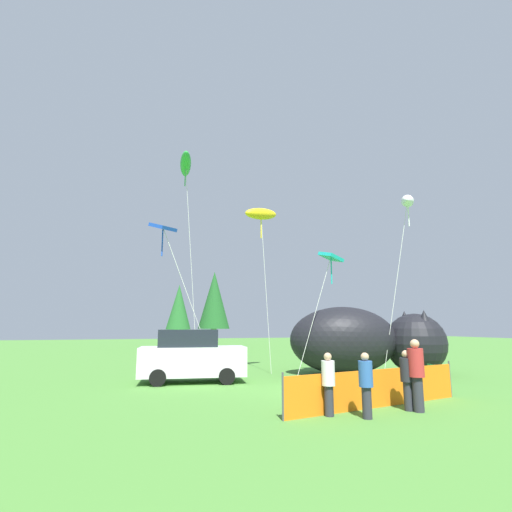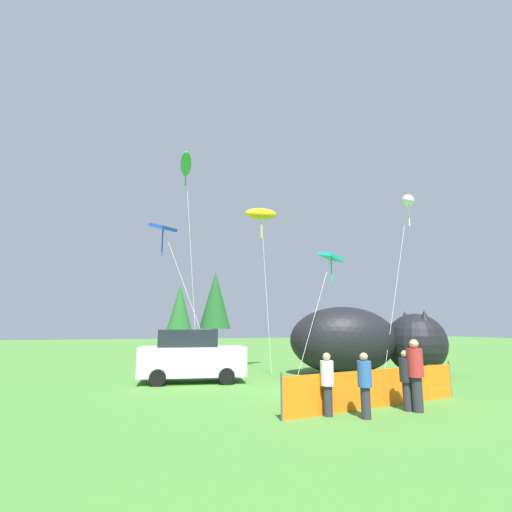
{
  "view_description": "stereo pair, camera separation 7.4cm",
  "coord_description": "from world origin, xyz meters",
  "px_view_note": "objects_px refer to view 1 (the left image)",
  "views": [
    {
      "loc": [
        -6.76,
        -13.19,
        2.27
      ],
      "look_at": [
        -1.49,
        3.98,
        5.41
      ],
      "focal_mm": 28.0,
      "sensor_mm": 36.0,
      "label": 1
    },
    {
      "loc": [
        -6.68,
        -13.21,
        2.27
      ],
      "look_at": [
        -1.49,
        3.98,
        5.41
      ],
      "focal_mm": 28.0,
      "sensor_mm": 36.0,
      "label": 2
    }
  ],
  "objects_px": {
    "inflatable_cat": "(364,343)",
    "spectator_in_blue_shirt": "(366,382)",
    "kite_teal_diamond": "(331,259)",
    "spectator_in_green_shirt": "(328,381)",
    "folding_chair": "(429,377)",
    "kite_blue_box": "(164,230)",
    "kite_yellow_hero": "(261,214)",
    "spectator_in_white_shirt": "(407,377)",
    "kite_white_ghost": "(407,202)",
    "spectator_in_red_shirt": "(416,372)",
    "parked_car": "(192,356)",
    "kite_green_fish": "(186,165)"
  },
  "relations": [
    {
      "from": "spectator_in_white_shirt",
      "to": "inflatable_cat",
      "type": "bearing_deg",
      "value": 65.85
    },
    {
      "from": "inflatable_cat",
      "to": "spectator_in_white_shirt",
      "type": "distance_m",
      "value": 8.26
    },
    {
      "from": "spectator_in_red_shirt",
      "to": "kite_white_ghost",
      "type": "bearing_deg",
      "value": 50.93
    },
    {
      "from": "kite_teal_diamond",
      "to": "spectator_in_green_shirt",
      "type": "bearing_deg",
      "value": -118.9
    },
    {
      "from": "folding_chair",
      "to": "kite_white_ghost",
      "type": "height_order",
      "value": "kite_white_ghost"
    },
    {
      "from": "folding_chair",
      "to": "kite_white_ghost",
      "type": "bearing_deg",
      "value": -117.69
    },
    {
      "from": "parked_car",
      "to": "spectator_in_blue_shirt",
      "type": "distance_m",
      "value": 8.33
    },
    {
      "from": "spectator_in_red_shirt",
      "to": "spectator_in_blue_shirt",
      "type": "height_order",
      "value": "spectator_in_red_shirt"
    },
    {
      "from": "kite_blue_box",
      "to": "kite_yellow_hero",
      "type": "distance_m",
      "value": 5.48
    },
    {
      "from": "spectator_in_red_shirt",
      "to": "kite_yellow_hero",
      "type": "bearing_deg",
      "value": 97.2
    },
    {
      "from": "spectator_in_white_shirt",
      "to": "spectator_in_blue_shirt",
      "type": "xyz_separation_m",
      "value": [
        -1.6,
        -0.5,
        0.0
      ]
    },
    {
      "from": "spectator_in_red_shirt",
      "to": "spectator_in_green_shirt",
      "type": "xyz_separation_m",
      "value": [
        -2.52,
        0.25,
        -0.18
      ]
    },
    {
      "from": "folding_chair",
      "to": "kite_teal_diamond",
      "type": "distance_m",
      "value": 7.19
    },
    {
      "from": "folding_chair",
      "to": "inflatable_cat",
      "type": "height_order",
      "value": "inflatable_cat"
    },
    {
      "from": "spectator_in_white_shirt",
      "to": "kite_yellow_hero",
      "type": "bearing_deg",
      "value": 96.47
    },
    {
      "from": "inflatable_cat",
      "to": "spectator_in_blue_shirt",
      "type": "distance_m",
      "value": 9.45
    },
    {
      "from": "folding_chair",
      "to": "spectator_in_green_shirt",
      "type": "distance_m",
      "value": 5.15
    },
    {
      "from": "folding_chair",
      "to": "kite_yellow_hero",
      "type": "bearing_deg",
      "value": -57.57
    },
    {
      "from": "kite_white_ghost",
      "to": "spectator_in_white_shirt",
      "type": "bearing_deg",
      "value": -130.76
    },
    {
      "from": "inflatable_cat",
      "to": "spectator_in_blue_shirt",
      "type": "xyz_separation_m",
      "value": [
        -4.97,
        -8.02,
        -0.59
      ]
    },
    {
      "from": "kite_blue_box",
      "to": "kite_yellow_hero",
      "type": "height_order",
      "value": "kite_yellow_hero"
    },
    {
      "from": "spectator_in_blue_shirt",
      "to": "kite_blue_box",
      "type": "bearing_deg",
      "value": 117.69
    },
    {
      "from": "parked_car",
      "to": "inflatable_cat",
      "type": "xyz_separation_m",
      "value": [
        8.25,
        0.36,
        0.43
      ]
    },
    {
      "from": "spectator_in_blue_shirt",
      "to": "kite_white_ghost",
      "type": "distance_m",
      "value": 12.57
    },
    {
      "from": "inflatable_cat",
      "to": "kite_white_ghost",
      "type": "bearing_deg",
      "value": -8.4
    },
    {
      "from": "spectator_in_green_shirt",
      "to": "kite_blue_box",
      "type": "relative_size",
      "value": 0.23
    },
    {
      "from": "kite_blue_box",
      "to": "spectator_in_blue_shirt",
      "type": "bearing_deg",
      "value": -62.31
    },
    {
      "from": "parked_car",
      "to": "inflatable_cat",
      "type": "relative_size",
      "value": 0.57
    },
    {
      "from": "kite_yellow_hero",
      "to": "spectator_in_white_shirt",
      "type": "bearing_deg",
      "value": -83.53
    },
    {
      "from": "kite_teal_diamond",
      "to": "kite_white_ghost",
      "type": "distance_m",
      "value": 5.04
    },
    {
      "from": "inflatable_cat",
      "to": "folding_chair",
      "type": "bearing_deg",
      "value": -84.76
    },
    {
      "from": "kite_teal_diamond",
      "to": "spectator_in_red_shirt",
      "type": "bearing_deg",
      "value": -101.12
    },
    {
      "from": "folding_chair",
      "to": "kite_blue_box",
      "type": "height_order",
      "value": "kite_blue_box"
    },
    {
      "from": "spectator_in_blue_shirt",
      "to": "kite_white_ghost",
      "type": "xyz_separation_m",
      "value": [
        7.22,
        7.02,
        7.52
      ]
    },
    {
      "from": "kite_white_ghost",
      "to": "folding_chair",
      "type": "bearing_deg",
      "value": -125.66
    },
    {
      "from": "spectator_in_white_shirt",
      "to": "kite_blue_box",
      "type": "xyz_separation_m",
      "value": [
        -6.14,
        8.15,
        5.6
      ]
    },
    {
      "from": "kite_yellow_hero",
      "to": "spectator_in_red_shirt",
      "type": "bearing_deg",
      "value": -82.8
    },
    {
      "from": "parked_car",
      "to": "spectator_in_red_shirt",
      "type": "relative_size",
      "value": 2.33
    },
    {
      "from": "spectator_in_white_shirt",
      "to": "kite_green_fish",
      "type": "height_order",
      "value": "kite_green_fish"
    },
    {
      "from": "inflatable_cat",
      "to": "spectator_in_red_shirt",
      "type": "relative_size",
      "value": 4.05
    },
    {
      "from": "folding_chair",
      "to": "kite_teal_diamond",
      "type": "relative_size",
      "value": 0.17
    },
    {
      "from": "spectator_in_green_shirt",
      "to": "spectator_in_blue_shirt",
      "type": "distance_m",
      "value": 0.94
    },
    {
      "from": "spectator_in_white_shirt",
      "to": "spectator_in_green_shirt",
      "type": "relative_size",
      "value": 1.01
    },
    {
      "from": "kite_teal_diamond",
      "to": "kite_yellow_hero",
      "type": "relative_size",
      "value": 0.68
    },
    {
      "from": "spectator_in_green_shirt",
      "to": "kite_white_ghost",
      "type": "distance_m",
      "value": 12.75
    },
    {
      "from": "spectator_in_red_shirt",
      "to": "spectator_in_blue_shirt",
      "type": "bearing_deg",
      "value": -170.69
    },
    {
      "from": "parked_car",
      "to": "folding_chair",
      "type": "height_order",
      "value": "parked_car"
    },
    {
      "from": "spectator_in_red_shirt",
      "to": "kite_white_ghost",
      "type": "height_order",
      "value": "kite_white_ghost"
    },
    {
      "from": "kite_blue_box",
      "to": "kite_yellow_hero",
      "type": "xyz_separation_m",
      "value": [
        5.05,
        1.49,
        1.54
      ]
    },
    {
      "from": "spectator_in_red_shirt",
      "to": "spectator_in_blue_shirt",
      "type": "xyz_separation_m",
      "value": [
        -1.75,
        -0.29,
        -0.17
      ]
    }
  ]
}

